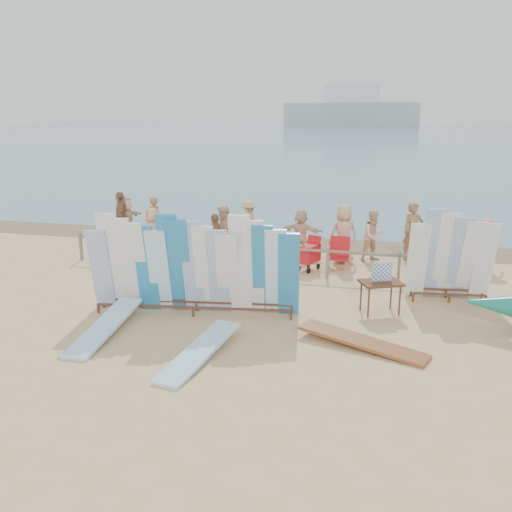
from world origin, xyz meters
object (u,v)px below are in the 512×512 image
(beachgoer_6, at_px, (344,234))
(beachgoer_0, at_px, (153,233))
(beach_chair_left, at_px, (248,256))
(beachgoer_4, at_px, (216,238))
(main_surfboard_rack, at_px, (193,269))
(side_surfboard_rack, at_px, (451,259))
(flat_board_b, at_px, (200,357))
(beachgoer_2, at_px, (223,233))
(vendor_table, at_px, (380,296))
(beachgoer_extra_1, at_px, (121,217))
(beachgoer_3, at_px, (249,222))
(beachgoer_11, at_px, (127,218))
(flat_board_c, at_px, (362,347))
(beach_chair_right, at_px, (338,260))
(beachgoer_1, at_px, (154,220))
(beachgoer_8, at_px, (374,236))
(beachgoer_7, at_px, (413,231))
(beachgoer_5, at_px, (301,232))
(flat_board_a, at_px, (106,334))
(beachgoer_10, at_px, (431,248))
(beachgoer_extra_0, at_px, (484,243))

(beachgoer_6, xyz_separation_m, beachgoer_0, (-6.11, -0.97, -0.10))
(beach_chair_left, height_order, beachgoer_4, beachgoer_4)
(main_surfboard_rack, distance_m, side_surfboard_rack, 6.44)
(flat_board_b, distance_m, beachgoer_4, 7.02)
(beachgoer_2, bearing_deg, beachgoer_6, 73.09)
(vendor_table, relative_size, beachgoer_extra_1, 0.66)
(side_surfboard_rack, distance_m, beachgoer_0, 9.29)
(beachgoer_6, height_order, beachgoer_3, beachgoer_6)
(beachgoer_11, height_order, beachgoer_3, beachgoer_11)
(flat_board_c, distance_m, beach_chair_right, 5.80)
(flat_board_b, bearing_deg, beachgoer_6, 83.35)
(beachgoer_1, relative_size, beachgoer_8, 1.02)
(beachgoer_7, bearing_deg, beachgoer_3, 142.34)
(flat_board_c, relative_size, beachgoer_5, 1.73)
(beachgoer_5, xyz_separation_m, beachgoer_6, (1.46, -0.62, 0.16))
(beach_chair_right, bearing_deg, flat_board_a, -122.68)
(beachgoer_extra_1, bearing_deg, beachgoer_1, 79.24)
(flat_board_c, height_order, beachgoer_5, beachgoer_5)
(flat_board_b, bearing_deg, beachgoer_7, 72.26)
(flat_board_a, height_order, beach_chair_left, beach_chair_left)
(flat_board_b, relative_size, beachgoer_8, 1.63)
(beachgoer_5, bearing_deg, flat_board_a, 81.38)
(main_surfboard_rack, height_order, beach_chair_right, main_surfboard_rack)
(beachgoer_4, relative_size, beachgoer_10, 0.93)
(beachgoer_extra_0, xyz_separation_m, beachgoer_0, (-10.36, -1.39, 0.06))
(beachgoer_2, bearing_deg, beachgoer_extra_1, -134.97)
(beachgoer_4, relative_size, beachgoer_extra_1, 0.84)
(beachgoer_8, height_order, beachgoer_0, beachgoer_0)
(beachgoer_4, bearing_deg, beachgoer_6, 101.86)
(flat_board_b, height_order, beachgoer_2, beachgoer_2)
(beachgoer_extra_0, relative_size, beachgoer_7, 0.83)
(main_surfboard_rack, distance_m, beachgoer_6, 6.24)
(beachgoer_0, xyz_separation_m, beachgoer_3, (2.50, 2.82, -0.06))
(beachgoer_4, height_order, beachgoer_8, beachgoer_8)
(beachgoer_extra_0, distance_m, beachgoer_3, 7.99)
(main_surfboard_rack, distance_m, beachgoer_1, 7.75)
(beach_chair_left, distance_m, beachgoer_8, 4.09)
(beachgoer_5, height_order, beachgoer_0, beachgoer_0)
(beachgoer_2, distance_m, beachgoer_11, 4.81)
(flat_board_b, relative_size, beachgoer_0, 1.61)
(beach_chair_left, relative_size, beachgoer_11, 0.48)
(beachgoer_5, xyz_separation_m, beachgoer_0, (-4.65, -1.59, 0.06))
(beach_chair_left, height_order, beachgoer_11, beachgoer_11)
(flat_board_c, xyz_separation_m, beach_chair_right, (-1.08, 5.69, 0.28))
(flat_board_b, xyz_separation_m, beachgoer_3, (-1.57, 9.55, 0.78))
(beach_chair_right, bearing_deg, beachgoer_2, 179.83)
(flat_board_c, xyz_separation_m, beachgoer_extra_0, (3.23, 6.88, 0.78))
(flat_board_a, relative_size, beachgoer_8, 1.63)
(beach_chair_left, height_order, beach_chair_right, beach_chair_right)
(flat_board_a, height_order, beachgoer_11, beachgoer_11)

